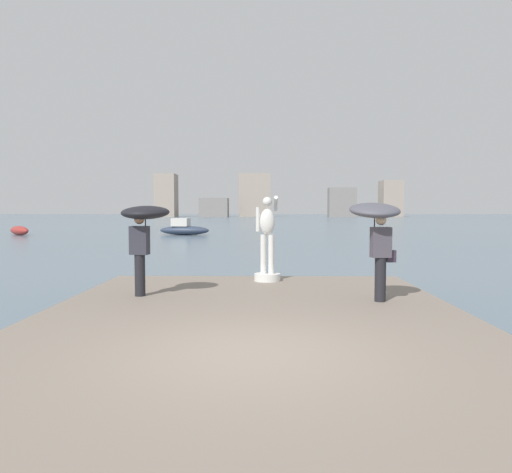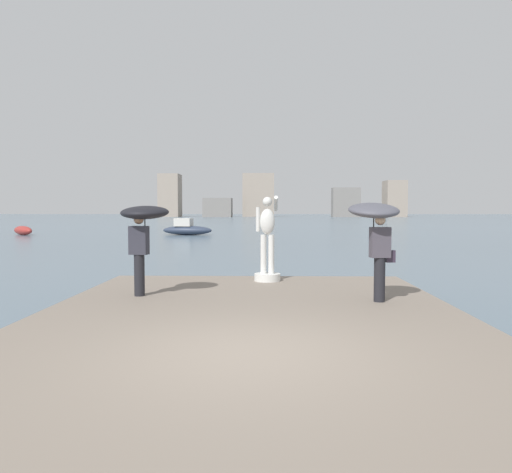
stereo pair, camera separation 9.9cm
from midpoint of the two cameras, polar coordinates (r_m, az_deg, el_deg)
name	(u,v)px [view 2 (the right image)]	position (r m, az deg, el deg)	size (l,w,h in m)	color
ground_plane	(264,234)	(46.40, 1.01, 0.32)	(400.00, 400.00, 0.00)	slate
pier	(251,328)	(8.77, -0.28, -10.28)	(7.62, 10.38, 0.40)	slate
statue_white_figure	(267,248)	(12.85, 1.51, -1.27)	(0.67, 0.90, 2.18)	silver
onlooker_left	(143,224)	(10.84, -12.42, 1.45)	(1.14, 1.15, 1.94)	black
onlooker_right	(376,224)	(10.21, 13.69, 1.41)	(1.09, 1.11, 2.03)	black
boat_near	(187,229)	(44.42, -7.81, 0.86)	(4.62, 2.18, 1.47)	#2D384C
boat_mid	(23,230)	(48.48, -24.86, 0.62)	(3.20, 3.24, 0.79)	#9E2D28
distant_skyline	(268,199)	(154.16, 1.40, 4.30)	(74.66, 12.98, 13.41)	gray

